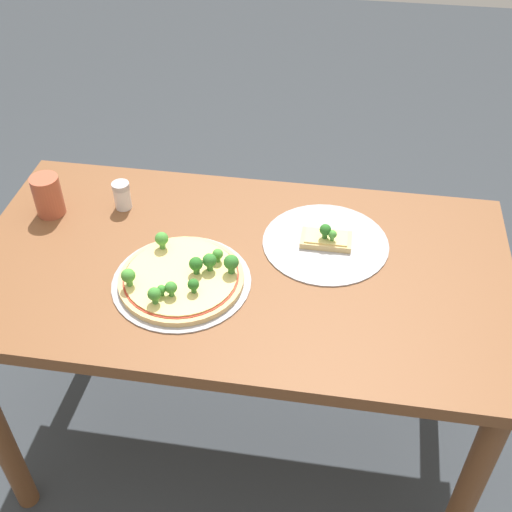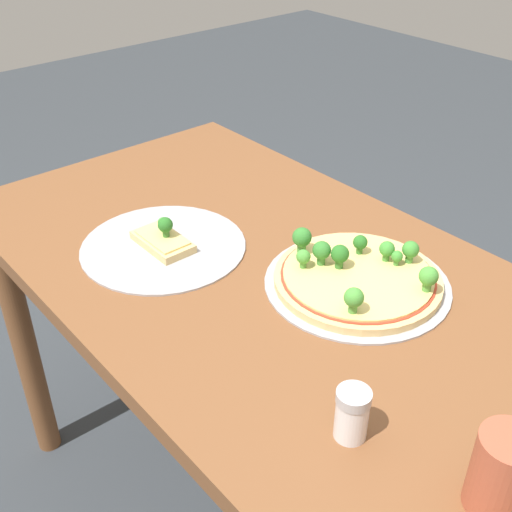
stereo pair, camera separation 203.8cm
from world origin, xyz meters
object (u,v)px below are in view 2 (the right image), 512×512
(condiment_shaker, at_px, (352,414))
(pizza_tray_slice, at_px, (163,244))
(dining_table, at_px, (273,320))
(pizza_tray_whole, at_px, (357,277))
(drinking_cup, at_px, (503,473))

(condiment_shaker, bearing_deg, pizza_tray_slice, 172.91)
(pizza_tray_slice, xyz_separation_m, condiment_shaker, (0.55, -0.07, 0.03))
(pizza_tray_slice, bearing_deg, dining_table, 27.43)
(dining_table, relative_size, pizza_tray_slice, 4.15)
(pizza_tray_slice, bearing_deg, pizza_tray_whole, 30.92)
(drinking_cup, distance_m, condiment_shaker, 0.19)
(pizza_tray_whole, height_order, condiment_shaker, condiment_shaker)
(drinking_cup, bearing_deg, pizza_tray_whole, 152.88)
(pizza_tray_whole, height_order, pizza_tray_slice, pizza_tray_whole)
(pizza_tray_whole, bearing_deg, pizza_tray_slice, -149.08)
(dining_table, height_order, drinking_cup, drinking_cup)
(dining_table, height_order, pizza_tray_slice, pizza_tray_slice)
(drinking_cup, height_order, condiment_shaker, drinking_cup)
(pizza_tray_whole, bearing_deg, condiment_shaker, -49.21)
(pizza_tray_whole, relative_size, pizza_tray_slice, 1.03)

